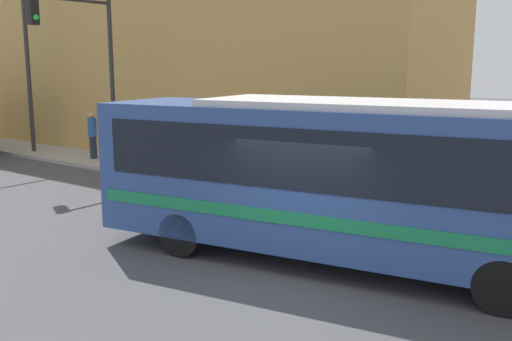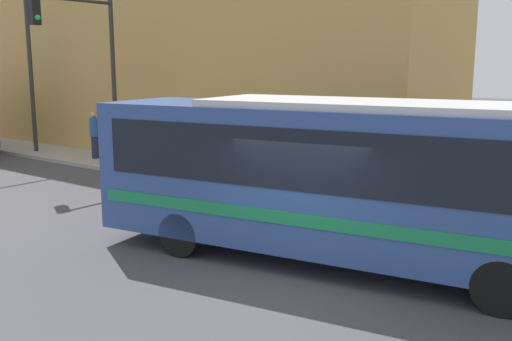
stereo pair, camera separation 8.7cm
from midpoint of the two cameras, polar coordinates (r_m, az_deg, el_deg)
name	(u,v)px [view 2 (the right image)]	position (r m, az deg, el deg)	size (l,w,h in m)	color
ground_plane	(302,278)	(10.60, 4.88, -10.62)	(120.00, 120.00, 0.00)	#47474C
sidewalk	(7,146)	(29.14, -23.54, 2.30)	(2.42, 70.00, 0.14)	#A8A399
building_facade	(125,9)	(28.34, -12.91, 15.51)	(6.00, 30.49, 12.77)	tan
city_bus	(351,173)	(10.90, 9.68, -0.20)	(4.10, 10.48, 3.17)	#2D4C8C
fire_hydrant	(271,179)	(16.89, 1.62, -0.87)	(0.21, 0.28, 0.67)	gold
traffic_light_pole	(88,54)	(20.95, -16.30, 11.14)	(3.28, 0.35, 5.96)	#2D2D2D
parking_meter	(170,149)	(19.48, -8.42, 2.12)	(0.14, 0.14, 1.26)	#2D2D2D
street_lamp	(22,40)	(26.01, -22.27, 11.96)	(2.48, 0.28, 7.95)	#2D2D2D
pedestrian_near_corner	(94,135)	(23.46, -15.75, 3.48)	(0.34, 0.34, 1.84)	#23283D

